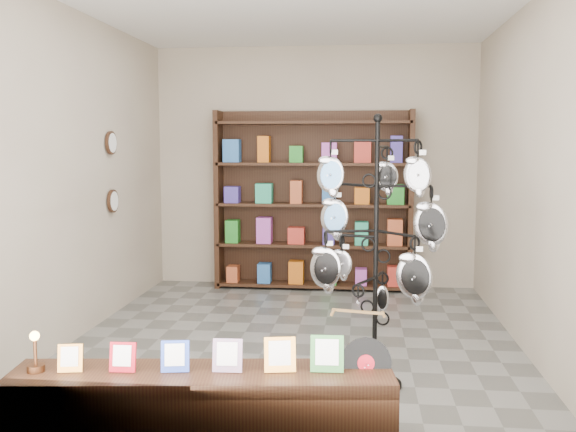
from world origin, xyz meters
TOP-DOWN VIEW (x-y plane):
  - ground at (0.00, 0.00)m, footprint 5.00×5.00m
  - room_envelope at (0.00, 0.00)m, footprint 5.00×5.00m
  - display_tree at (0.70, -0.93)m, footprint 1.06×1.04m
  - front_shelf at (-0.28, -2.20)m, footprint 2.17×0.68m
  - back_shelving at (0.00, 2.30)m, footprint 2.42×0.36m
  - wall_clocks at (-1.97, 0.80)m, footprint 0.03×0.24m

SIDE VIEW (x-z plane):
  - ground at x=0.00m, z-range 0.00..0.00m
  - front_shelf at x=-0.28m, z-range -0.11..0.64m
  - back_shelving at x=0.00m, z-range -0.07..2.13m
  - display_tree at x=0.70m, z-range 0.16..2.15m
  - wall_clocks at x=-1.97m, z-range 1.08..1.92m
  - room_envelope at x=0.00m, z-range -0.65..4.35m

